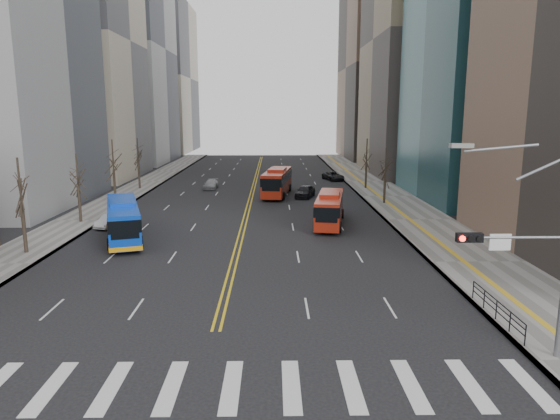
{
  "coord_description": "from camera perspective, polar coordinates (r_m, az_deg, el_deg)",
  "views": [
    {
      "loc": [
        2.85,
        -17.98,
        10.58
      ],
      "look_at": [
        3.25,
        11.01,
        4.94
      ],
      "focal_mm": 32.0,
      "sensor_mm": 36.0,
      "label": 1
    }
  ],
  "objects": [
    {
      "name": "centerline",
      "position": [
        73.79,
        -3.01,
        2.76
      ],
      "size": [
        0.55,
        100.0,
        0.01
      ],
      "color": "gold",
      "rests_on": "ground"
    },
    {
      "name": "pedestrian_railing",
      "position": [
        28.3,
        23.51,
        -10.1
      ],
      "size": [
        0.06,
        6.06,
        1.02
      ],
      "color": "black",
      "rests_on": "sidewalk_right"
    },
    {
      "name": "blue_bus",
      "position": [
        44.51,
        -17.51,
        -0.92
      ],
      "size": [
        5.88,
        11.72,
        3.37
      ],
      "color": "blue",
      "rests_on": "ground"
    },
    {
      "name": "car_dark_mid",
      "position": [
        63.66,
        2.89,
        2.15
      ],
      "size": [
        3.2,
        4.95,
        1.57
      ],
      "primitive_type": "imported",
      "rotation": [
        0.0,
        0.0,
        -0.32
      ],
      "color": "black",
      "rests_on": "ground"
    },
    {
      "name": "office_towers",
      "position": [
        87.55,
        -2.73,
        19.77
      ],
      "size": [
        83.0,
        134.0,
        58.0
      ],
      "color": "#959597",
      "rests_on": "ground"
    },
    {
      "name": "car_dark_far",
      "position": [
        80.52,
        6.1,
        3.89
      ],
      "size": [
        3.57,
        5.37,
        1.37
      ],
      "primitive_type": "imported",
      "rotation": [
        0.0,
        0.0,
        0.28
      ],
      "color": "black",
      "rests_on": "ground"
    },
    {
      "name": "red_bus_near",
      "position": [
        48.0,
        5.7,
        0.38
      ],
      "size": [
        3.91,
        10.11,
        3.16
      ],
      "color": "#A82411",
      "rests_on": "ground"
    },
    {
      "name": "signal_mast",
      "position": [
        23.47,
        27.04,
        -4.33
      ],
      "size": [
        5.37,
        0.37,
        9.39
      ],
      "color": "gray",
      "rests_on": "ground"
    },
    {
      "name": "ground",
      "position": [
        21.05,
        -8.97,
        -19.3
      ],
      "size": [
        220.0,
        220.0,
        0.0
      ],
      "primitive_type": "plane",
      "color": "black"
    },
    {
      "name": "red_bus_far",
      "position": [
        65.03,
        -0.32,
        3.41
      ],
      "size": [
        4.19,
        11.46,
        3.55
      ],
      "color": "#A82411",
      "rests_on": "ground"
    },
    {
      "name": "car_silver",
      "position": [
        71.57,
        -7.9,
        2.92
      ],
      "size": [
        1.92,
        4.41,
        1.26
      ],
      "primitive_type": "imported",
      "rotation": [
        0.0,
        0.0,
        -0.03
      ],
      "color": "gray",
      "rests_on": "ground"
    },
    {
      "name": "sidewalk_right",
      "position": [
        65.51,
        12.14,
        1.54
      ],
      "size": [
        7.0,
        130.0,
        0.15
      ],
      "primitive_type": "cube",
      "color": "slate",
      "rests_on": "ground"
    },
    {
      "name": "street_trees",
      "position": [
        53.78,
        -11.58,
        4.7
      ],
      "size": [
        35.2,
        47.2,
        7.6
      ],
      "color": "#2D221B",
      "rests_on": "ground"
    },
    {
      "name": "sidewalk_left",
      "position": [
        66.71,
        -17.65,
        1.43
      ],
      "size": [
        5.0,
        130.0,
        0.15
      ],
      "primitive_type": "cube",
      "color": "slate",
      "rests_on": "ground"
    },
    {
      "name": "car_white",
      "position": [
        49.62,
        -18.8,
        -1.15
      ],
      "size": [
        2.21,
        4.03,
        1.26
      ],
      "primitive_type": "imported",
      "rotation": [
        0.0,
        0.0,
        -0.24
      ],
      "color": "silver",
      "rests_on": "ground"
    },
    {
      "name": "crosswalk",
      "position": [
        21.05,
        -8.97,
        -19.28
      ],
      "size": [
        26.7,
        4.0,
        0.01
      ],
      "color": "silver",
      "rests_on": "ground"
    }
  ]
}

